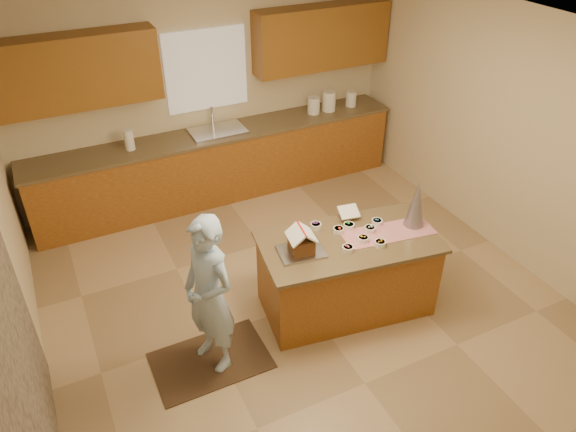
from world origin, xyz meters
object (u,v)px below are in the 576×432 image
object	(u,v)px
gingerbread_house	(301,242)
boy	(209,296)
tinsel_tree	(416,204)
island_base	(346,275)

from	to	relation	value
gingerbread_house	boy	bearing A→B (deg)	-172.18
boy	gingerbread_house	xyz separation A→B (m)	(0.94, 0.13, 0.17)
tinsel_tree	island_base	bearing A→B (deg)	175.24
tinsel_tree	gingerbread_house	bearing A→B (deg)	175.88
island_base	boy	size ratio (longest dim) A/B	1.06
island_base	gingerbread_house	distance (m)	0.74
island_base	gingerbread_house	world-z (taller)	gingerbread_house
tinsel_tree	boy	xyz separation A→B (m)	(-2.14, -0.04, -0.30)
boy	tinsel_tree	bearing A→B (deg)	69.85
tinsel_tree	boy	world-z (taller)	boy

